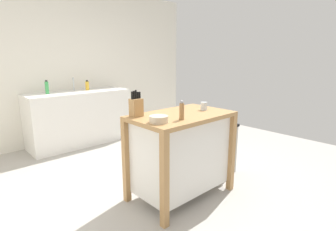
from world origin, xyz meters
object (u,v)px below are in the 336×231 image
object	(u,v)px
knife_block	(136,107)
bottle_spray_cleaner	(47,88)
kitchen_island	(181,151)
sink_faucet	(74,84)
drinking_cup	(204,106)
trash_bin	(220,149)
pepper_grinder	(182,111)
bowl_ceramic_small	(159,119)
bottle_dish_soap	(87,86)

from	to	relation	value
knife_block	bottle_spray_cleaner	bearing A→B (deg)	92.74
kitchen_island	sink_faucet	world-z (taller)	sink_faucet
drinking_cup	trash_bin	world-z (taller)	drinking_cup
knife_block	bottle_spray_cleaner	distance (m)	2.17
kitchen_island	drinking_cup	distance (m)	0.53
bottle_spray_cleaner	sink_faucet	bearing A→B (deg)	13.05
knife_block	bottle_spray_cleaner	world-z (taller)	knife_block
pepper_grinder	trash_bin	distance (m)	1.15
bowl_ceramic_small	pepper_grinder	xyz separation A→B (m)	(0.22, -0.06, 0.05)
bowl_ceramic_small	drinking_cup	size ratio (longest dim) A/B	1.92
bowl_ceramic_small	pepper_grinder	size ratio (longest dim) A/B	0.93
knife_block	bowl_ceramic_small	xyz separation A→B (m)	(0.00, -0.33, -0.06)
pepper_grinder	sink_faucet	bearing A→B (deg)	87.12
pepper_grinder	bottle_dish_soap	distance (m)	2.61
pepper_grinder	kitchen_island	bearing A→B (deg)	44.75
bottle_dish_soap	bottle_spray_cleaner	bearing A→B (deg)	-176.45
knife_block	bottle_spray_cleaner	xyz separation A→B (m)	(-0.10, 2.17, 0.00)
kitchen_island	pepper_grinder	size ratio (longest dim) A/B	5.80
trash_bin	bottle_dish_soap	xyz separation A→B (m)	(-0.59, 2.37, 0.64)
drinking_cup	kitchen_island	bearing A→B (deg)	175.12
trash_bin	sink_faucet	world-z (taller)	sink_faucet
bottle_dish_soap	trash_bin	bearing A→B (deg)	-76.14
sink_faucet	bottle_dish_soap	world-z (taller)	sink_faucet
drinking_cup	bottle_spray_cleaner	bearing A→B (deg)	108.61
trash_bin	bottle_dish_soap	world-z (taller)	bottle_dish_soap
pepper_grinder	bottle_spray_cleaner	size ratio (longest dim) A/B	0.84
drinking_cup	bottle_dish_soap	distance (m)	2.45
kitchen_island	bowl_ceramic_small	world-z (taller)	bowl_ceramic_small
bowl_ceramic_small	bottle_spray_cleaner	size ratio (longest dim) A/B	0.78
kitchen_island	drinking_cup	bearing A→B (deg)	-4.88
bowl_ceramic_small	trash_bin	xyz separation A→B (m)	(1.15, 0.16, -0.60)
kitchen_island	sink_faucet	xyz separation A→B (m)	(-0.04, 2.49, 0.50)
pepper_grinder	bowl_ceramic_small	bearing A→B (deg)	165.62
sink_faucet	bottle_dish_soap	size ratio (longest dim) A/B	1.31
kitchen_island	bottle_spray_cleaner	world-z (taller)	bottle_spray_cleaner
kitchen_island	bottle_dish_soap	bearing A→B (deg)	85.97
bottle_dish_soap	kitchen_island	bearing A→B (deg)	-94.03
kitchen_island	bottle_spray_cleaner	size ratio (longest dim) A/B	4.85
pepper_grinder	bottle_dish_soap	xyz separation A→B (m)	(0.34, 2.59, -0.01)
kitchen_island	trash_bin	xyz separation A→B (m)	(0.76, 0.05, -0.18)
pepper_grinder	drinking_cup	bearing A→B (deg)	16.47
bowl_ceramic_small	drinking_cup	world-z (taller)	drinking_cup
drinking_cup	trash_bin	bearing A→B (deg)	9.98
trash_bin	bottle_spray_cleaner	size ratio (longest dim) A/B	2.96
bowl_ceramic_small	kitchen_island	bearing A→B (deg)	15.78
bowl_ceramic_small	trash_bin	world-z (taller)	bowl_ceramic_small
trash_bin	bottle_dish_soap	bearing A→B (deg)	103.86
pepper_grinder	sink_faucet	xyz separation A→B (m)	(0.13, 2.66, 0.02)
trash_bin	bottle_spray_cleaner	bearing A→B (deg)	118.32
drinking_cup	pepper_grinder	xyz separation A→B (m)	(-0.48, -0.14, 0.04)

